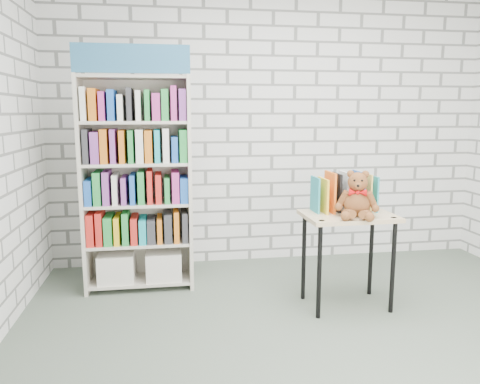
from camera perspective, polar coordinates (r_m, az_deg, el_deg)
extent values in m
plane|color=#4E5A4C|center=(3.36, 11.69, -18.14)|extent=(4.50, 4.50, 0.00)
cube|color=silver|center=(4.90, 3.94, 7.82)|extent=(4.50, 0.02, 2.80)
cube|color=beige|center=(4.23, -18.51, 0.70)|extent=(0.03, 0.36, 1.87)
cube|color=beige|center=(4.17, -6.19, 1.04)|extent=(0.03, 0.36, 1.87)
cube|color=beige|center=(4.34, -12.27, 1.21)|extent=(0.93, 0.02, 1.87)
cube|color=#2B648B|center=(3.98, -13.10, 15.58)|extent=(0.93, 0.02, 0.23)
cube|color=beige|center=(4.39, -11.98, -10.45)|extent=(0.87, 0.34, 0.03)
cube|color=beige|center=(4.28, -12.14, -6.01)|extent=(0.87, 0.34, 0.03)
cube|color=beige|center=(4.20, -12.31, -1.37)|extent=(0.87, 0.34, 0.03)
cube|color=beige|center=(4.15, -12.49, 3.42)|extent=(0.87, 0.34, 0.03)
cube|color=beige|center=(4.13, -12.67, 8.29)|extent=(0.87, 0.34, 0.03)
cube|color=beige|center=(4.14, -12.86, 13.47)|extent=(0.87, 0.34, 0.03)
cube|color=silver|center=(4.36, -14.79, -8.78)|extent=(0.31, 0.30, 0.25)
cube|color=silver|center=(4.34, -9.27, -8.69)|extent=(0.31, 0.30, 0.25)
cube|color=purple|center=(4.24, -12.21, -4.25)|extent=(0.87, 0.30, 0.25)
cube|color=#333338|center=(4.17, -12.39, 0.46)|extent=(0.87, 0.30, 0.25)
cube|color=red|center=(4.13, -12.56, 5.30)|extent=(0.87, 0.30, 0.25)
cube|color=yellow|center=(4.12, -12.75, 10.20)|extent=(0.87, 0.30, 0.25)
cube|color=tan|center=(3.81, 13.10, -2.86)|extent=(0.72, 0.50, 0.03)
cylinder|color=black|center=(3.63, 9.64, -9.62)|extent=(0.03, 0.03, 0.73)
cylinder|color=black|center=(3.97, 7.78, -7.86)|extent=(0.03, 0.03, 0.73)
cylinder|color=black|center=(3.87, 18.14, -8.76)|extent=(0.03, 0.03, 0.73)
cylinder|color=black|center=(4.19, 15.68, -7.21)|extent=(0.03, 0.03, 0.73)
cylinder|color=black|center=(3.54, 9.93, -3.49)|extent=(0.05, 0.05, 0.01)
cylinder|color=black|center=(3.77, 18.23, -3.01)|extent=(0.05, 0.05, 0.01)
cube|color=teal|center=(3.79, 9.18, -0.25)|extent=(0.02, 0.22, 0.29)
cube|color=yellow|center=(3.81, 10.03, -0.23)|extent=(0.02, 0.22, 0.29)
cube|color=orange|center=(3.83, 10.87, -0.20)|extent=(0.02, 0.22, 0.29)
cube|color=black|center=(3.86, 11.71, -0.17)|extent=(0.02, 0.22, 0.29)
cube|color=white|center=(3.88, 12.53, -0.15)|extent=(0.02, 0.22, 0.29)
cube|color=orange|center=(3.90, 13.34, -0.12)|extent=(0.02, 0.22, 0.29)
cube|color=#2C56A6|center=(3.93, 14.15, -0.09)|extent=(0.02, 0.22, 0.29)
cube|color=#E8C04D|center=(3.95, 14.94, -0.07)|extent=(0.02, 0.22, 0.29)
cube|color=teal|center=(3.98, 15.73, -0.04)|extent=(0.02, 0.22, 0.29)
ellipsoid|color=brown|center=(3.71, 14.06, -1.28)|extent=(0.21, 0.18, 0.21)
sphere|color=brown|center=(3.68, 14.17, 1.18)|extent=(0.15, 0.15, 0.15)
sphere|color=brown|center=(3.69, 13.33, 2.17)|extent=(0.06, 0.06, 0.06)
sphere|color=brown|center=(3.69, 15.06, 2.11)|extent=(0.06, 0.06, 0.06)
sphere|color=brown|center=(3.63, 14.19, 0.72)|extent=(0.06, 0.06, 0.06)
sphere|color=black|center=(3.62, 13.80, 1.37)|extent=(0.02, 0.02, 0.02)
sphere|color=black|center=(3.62, 14.63, 1.34)|extent=(0.02, 0.02, 0.02)
sphere|color=black|center=(3.60, 14.21, 0.74)|extent=(0.02, 0.02, 0.02)
cylinder|color=brown|center=(3.69, 12.44, -0.82)|extent=(0.11, 0.11, 0.15)
cylinder|color=brown|center=(3.69, 15.74, -0.93)|extent=(0.12, 0.08, 0.15)
sphere|color=brown|center=(3.68, 11.94, -1.78)|extent=(0.06, 0.06, 0.06)
sphere|color=brown|center=(3.69, 16.18, -1.91)|extent=(0.06, 0.06, 0.06)
cylinder|color=brown|center=(3.62, 13.12, -2.58)|extent=(0.07, 0.16, 0.09)
cylinder|color=brown|center=(3.63, 15.04, -2.65)|extent=(0.15, 0.16, 0.09)
sphere|color=brown|center=(3.55, 12.73, -2.89)|extent=(0.07, 0.07, 0.07)
sphere|color=brown|center=(3.56, 15.50, -2.98)|extent=(0.07, 0.07, 0.07)
cone|color=red|center=(3.63, 13.60, -0.04)|extent=(0.08, 0.07, 0.06)
cone|color=red|center=(3.64, 14.71, -0.08)|extent=(0.08, 0.07, 0.06)
sphere|color=red|center=(3.63, 14.16, -0.06)|extent=(0.03, 0.03, 0.03)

